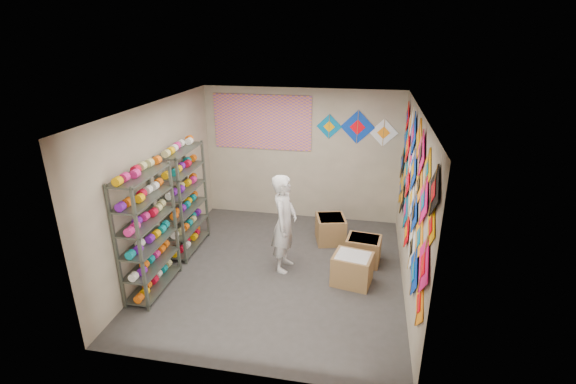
% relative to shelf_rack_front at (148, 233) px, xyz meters
% --- Properties ---
extents(ground, '(4.50, 4.50, 0.00)m').
position_rel_shelf_rack_front_xyz_m(ground, '(1.78, 0.85, -0.95)').
color(ground, '#34312D').
extents(room_walls, '(4.50, 4.50, 4.50)m').
position_rel_shelf_rack_front_xyz_m(room_walls, '(1.78, 0.85, 0.69)').
color(room_walls, tan).
rests_on(room_walls, ground).
extents(shelf_rack_front, '(0.40, 1.10, 1.90)m').
position_rel_shelf_rack_front_xyz_m(shelf_rack_front, '(0.00, 0.00, 0.00)').
color(shelf_rack_front, '#4C5147').
rests_on(shelf_rack_front, ground).
extents(shelf_rack_back, '(0.40, 1.10, 1.90)m').
position_rel_shelf_rack_front_xyz_m(shelf_rack_back, '(0.00, 1.30, 0.00)').
color(shelf_rack_back, '#4C5147').
rests_on(shelf_rack_back, ground).
extents(string_spools, '(0.12, 2.36, 0.12)m').
position_rel_shelf_rack_front_xyz_m(string_spools, '(-0.00, 0.65, 0.10)').
color(string_spools, '#E2227D').
rests_on(string_spools, ground).
extents(kite_wall_display, '(0.06, 4.35, 2.05)m').
position_rel_shelf_rack_front_xyz_m(kite_wall_display, '(3.76, 0.86, 0.68)').
color(kite_wall_display, orange).
rests_on(kite_wall_display, room_walls).
extents(back_wall_kites, '(1.58, 0.02, 0.70)m').
position_rel_shelf_rack_front_xyz_m(back_wall_kites, '(2.89, 3.09, 1.00)').
color(back_wall_kites, '#00649B').
rests_on(back_wall_kites, room_walls).
extents(poster, '(2.00, 0.01, 1.10)m').
position_rel_shelf_rack_front_xyz_m(poster, '(0.98, 3.08, 1.05)').
color(poster, '#834596').
rests_on(poster, room_walls).
extents(shopkeeper, '(0.67, 0.50, 1.65)m').
position_rel_shelf_rack_front_xyz_m(shopkeeper, '(1.85, 0.97, -0.13)').
color(shopkeeper, beige).
rests_on(shopkeeper, ground).
extents(carton_a, '(0.67, 0.59, 0.49)m').
position_rel_shelf_rack_front_xyz_m(carton_a, '(2.98, 0.73, -0.71)').
color(carton_a, olive).
rests_on(carton_a, ground).
extents(carton_b, '(0.61, 0.52, 0.46)m').
position_rel_shelf_rack_front_xyz_m(carton_b, '(3.14, 1.41, -0.72)').
color(carton_b, olive).
rests_on(carton_b, ground).
extents(carton_c, '(0.63, 0.67, 0.49)m').
position_rel_shelf_rack_front_xyz_m(carton_c, '(2.52, 2.06, -0.70)').
color(carton_c, olive).
rests_on(carton_c, ground).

